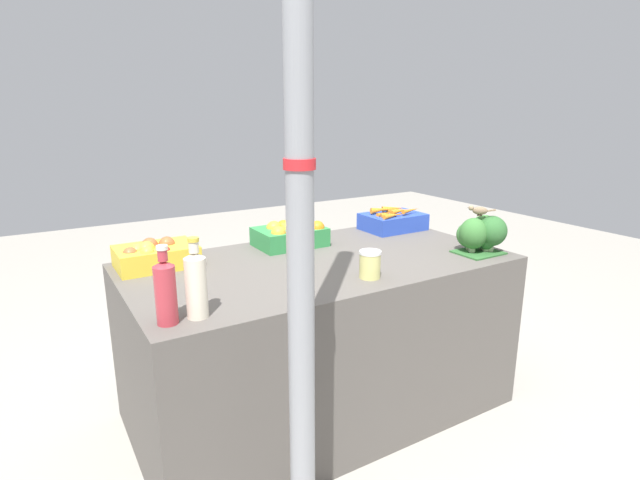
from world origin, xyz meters
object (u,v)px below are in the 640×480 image
at_px(orange_crate, 291,234).
at_px(sparrow_bird, 479,210).
at_px(apple_crate, 155,255).
at_px(support_pole, 299,167).
at_px(carrot_crate, 393,220).
at_px(juice_bottle_cloudy, 196,283).
at_px(pickle_jar, 370,264).
at_px(broccoli_pile, 482,233).
at_px(juice_bottle_ruby, 165,291).

distance_m(orange_crate, sparrow_bird, 0.96).
bearing_deg(orange_crate, apple_crate, 179.85).
bearing_deg(support_pole, carrot_crate, 41.11).
height_order(juice_bottle_cloudy, pickle_jar, juice_bottle_cloudy).
height_order(support_pole, apple_crate, support_pole).
relative_size(support_pole, orange_crate, 7.68).
relative_size(apple_crate, orange_crate, 1.00).
bearing_deg(apple_crate, juice_bottle_cloudy, -91.02).
height_order(pickle_jar, sparrow_bird, sparrow_bird).
relative_size(broccoli_pile, sparrow_bird, 2.32).
xyz_separation_m(orange_crate, broccoli_pile, (0.76, -0.60, 0.04)).
xyz_separation_m(support_pole, juice_bottle_ruby, (-0.29, 0.40, -0.43)).
height_order(support_pole, sparrow_bird, support_pole).
bearing_deg(broccoli_pile, carrot_crate, 96.73).
bearing_deg(juice_bottle_cloudy, support_pole, -65.36).
bearing_deg(juice_bottle_cloudy, broccoli_pile, 2.05).
xyz_separation_m(juice_bottle_cloudy, sparrow_bird, (1.45, 0.06, 0.09)).
distance_m(support_pole, pickle_jar, 0.87).
distance_m(orange_crate, broccoli_pile, 0.97).
distance_m(support_pole, apple_crate, 1.18).
bearing_deg(juice_bottle_ruby, sparrow_bird, 2.19).
bearing_deg(apple_crate, orange_crate, -0.15).
relative_size(support_pole, sparrow_bird, 25.56).
bearing_deg(pickle_jar, carrot_crate, 44.56).
height_order(broccoli_pile, juice_bottle_ruby, juice_bottle_ruby).
bearing_deg(apple_crate, carrot_crate, 0.08).
bearing_deg(broccoli_pile, apple_crate, 157.60).
height_order(apple_crate, carrot_crate, carrot_crate).
bearing_deg(broccoli_pile, juice_bottle_ruby, -178.09).
bearing_deg(carrot_crate, orange_crate, -179.68).
distance_m(apple_crate, carrot_crate, 1.39).
bearing_deg(apple_crate, broccoli_pile, -22.40).
height_order(broccoli_pile, pickle_jar, broccoli_pile).
bearing_deg(juice_bottle_cloudy, carrot_crate, 25.12).
height_order(apple_crate, juice_bottle_cloudy, juice_bottle_cloudy).
relative_size(carrot_crate, juice_bottle_cloudy, 1.22).
bearing_deg(orange_crate, sparrow_bird, -38.85).
bearing_deg(juice_bottle_ruby, support_pole, -54.41).
bearing_deg(carrot_crate, pickle_jar, -135.44).
xyz_separation_m(juice_bottle_cloudy, pickle_jar, (0.76, 0.02, -0.06)).
height_order(carrot_crate, sparrow_bird, sparrow_bird).
height_order(apple_crate, orange_crate, orange_crate).
relative_size(broccoli_pile, pickle_jar, 2.05).
relative_size(orange_crate, pickle_jar, 2.93).
distance_m(orange_crate, pickle_jar, 0.63).
xyz_separation_m(support_pole, sparrow_bird, (1.26, 0.46, -0.33)).
bearing_deg(support_pole, pickle_jar, 36.78).
xyz_separation_m(orange_crate, sparrow_bird, (0.74, -0.59, 0.15)).
relative_size(apple_crate, carrot_crate, 1.00).
relative_size(support_pole, broccoli_pile, 11.02).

